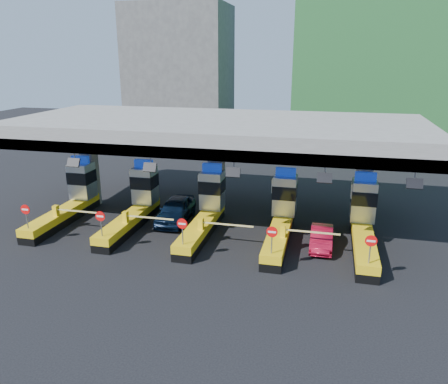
# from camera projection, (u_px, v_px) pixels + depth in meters

# --- Properties ---
(ground) EXTENTS (120.00, 120.00, 0.00)m
(ground) POSITION_uv_depth(u_px,v_px,m) (206.00, 230.00, 29.12)
(ground) COLOR black
(ground) RESTS_ON ground
(toll_canopy) EXTENTS (28.00, 12.09, 7.00)m
(toll_canopy) POSITION_uv_depth(u_px,v_px,m) (216.00, 132.00, 29.95)
(toll_canopy) COLOR slate
(toll_canopy) RESTS_ON ground
(toll_lane_far_left) EXTENTS (4.43, 8.00, 4.16)m
(toll_lane_far_left) POSITION_uv_depth(u_px,v_px,m) (72.00, 198.00, 31.20)
(toll_lane_far_left) COLOR black
(toll_lane_far_left) RESTS_ON ground
(toll_lane_left) EXTENTS (4.43, 8.00, 4.16)m
(toll_lane_left) POSITION_uv_depth(u_px,v_px,m) (137.00, 203.00, 30.08)
(toll_lane_left) COLOR black
(toll_lane_left) RESTS_ON ground
(toll_lane_center) EXTENTS (4.43, 8.00, 4.16)m
(toll_lane_center) POSITION_uv_depth(u_px,v_px,m) (206.00, 209.00, 28.96)
(toll_lane_center) COLOR black
(toll_lane_center) RESTS_ON ground
(toll_lane_right) EXTENTS (4.43, 8.00, 4.16)m
(toll_lane_right) POSITION_uv_depth(u_px,v_px,m) (282.00, 215.00, 27.84)
(toll_lane_right) COLOR black
(toll_lane_right) RESTS_ON ground
(toll_lane_far_right) EXTENTS (4.43, 8.00, 4.16)m
(toll_lane_far_right) POSITION_uv_depth(u_px,v_px,m) (363.00, 222.00, 26.72)
(toll_lane_far_right) COLOR black
(toll_lane_far_right) RESTS_ON ground
(bg_building_scaffold) EXTENTS (18.00, 12.00, 28.00)m
(bg_building_scaffold) POSITION_uv_depth(u_px,v_px,m) (375.00, 30.00, 51.93)
(bg_building_scaffold) COLOR #1E5926
(bg_building_scaffold) RESTS_ON ground
(bg_building_concrete) EXTENTS (14.00, 10.00, 18.00)m
(bg_building_concrete) POSITION_uv_depth(u_px,v_px,m) (180.00, 71.00, 62.96)
(bg_building_concrete) COLOR #4C4C49
(bg_building_concrete) RESTS_ON ground
(van) EXTENTS (2.23, 5.04, 1.69)m
(van) POSITION_uv_depth(u_px,v_px,m) (176.00, 210.00, 30.49)
(van) COLOR black
(van) RESTS_ON ground
(red_car) EXTENTS (1.30, 3.73, 1.23)m
(red_car) POSITION_uv_depth(u_px,v_px,m) (321.00, 238.00, 26.37)
(red_car) COLOR maroon
(red_car) RESTS_ON ground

